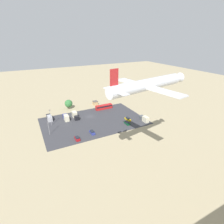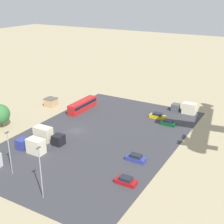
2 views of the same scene
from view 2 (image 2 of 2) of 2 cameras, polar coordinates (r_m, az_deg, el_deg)
ground_plane at (r=82.59m, az=-6.58°, el=-3.47°), size 400.00×400.00×0.00m
parking_lot_surface at (r=78.82m, az=-2.28°, el=-4.58°), size 58.91×37.80×0.08m
shed_building at (r=100.59m, az=-11.10°, el=1.76°), size 3.33×3.54×2.74m
bus at (r=95.75m, az=-5.42°, el=1.27°), size 11.92×2.62×3.03m
parked_car_0 at (r=90.61m, az=8.33°, el=-0.72°), size 1.87×4.59×1.61m
parked_car_1 at (r=68.20m, az=4.38°, el=-8.40°), size 1.84×4.44×1.59m
parked_car_2 at (r=60.85m, az=2.56°, el=-12.47°), size 1.95×4.20×1.47m
parked_car_3 at (r=86.53m, az=10.24°, el=-1.98°), size 1.82×4.13×1.48m
parked_truck_0 at (r=95.86m, az=13.26°, el=0.70°), size 2.39×7.29×3.24m
parked_truck_1 at (r=73.45m, az=-14.43°, el=-5.94°), size 2.44×7.34×3.47m
parked_truck_3 at (r=77.37m, az=-11.73°, el=-4.21°), size 2.49×8.14×3.52m
tree_near_shed at (r=87.78m, az=-19.80°, el=-0.35°), size 5.26×5.26×6.53m
light_pole_lot_centre at (r=64.53m, az=-18.25°, el=-6.89°), size 0.90×0.28×9.32m
light_pole_lot_edge at (r=55.87m, az=-12.91°, el=-10.50°), size 0.90×0.28×10.11m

